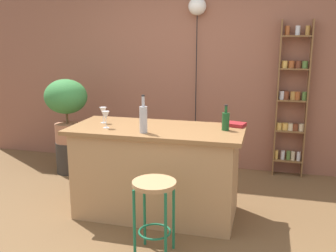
% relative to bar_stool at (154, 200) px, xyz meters
% --- Properties ---
extents(ground, '(12.00, 12.00, 0.00)m').
position_rel_bar_stool_xyz_m(ground, '(-0.20, 0.44, -0.48)').
color(ground, brown).
extents(back_wall, '(6.40, 0.10, 2.80)m').
position_rel_bar_stool_xyz_m(back_wall, '(-0.20, 2.39, 0.92)').
color(back_wall, '#8C5642').
rests_on(back_wall, ground).
extents(kitchen_counter, '(1.69, 0.77, 0.90)m').
position_rel_bar_stool_xyz_m(kitchen_counter, '(-0.20, 0.74, -0.03)').
color(kitchen_counter, tan).
rests_on(kitchen_counter, ground).
extents(bar_stool, '(0.35, 0.35, 0.64)m').
position_rel_bar_stool_xyz_m(bar_stool, '(0.00, 0.00, 0.00)').
color(bar_stool, '#196642').
rests_on(bar_stool, ground).
extents(spice_shelf, '(0.38, 0.13, 1.97)m').
position_rel_bar_stool_xyz_m(spice_shelf, '(1.13, 2.25, 0.51)').
color(spice_shelf, brown).
rests_on(spice_shelf, ground).
extents(plant_stool, '(0.34, 0.34, 0.42)m').
position_rel_bar_stool_xyz_m(plant_stool, '(-1.68, 1.63, -0.27)').
color(plant_stool, '#2D2823').
rests_on(plant_stool, ground).
extents(potted_plant, '(0.56, 0.50, 0.83)m').
position_rel_bar_stool_xyz_m(potted_plant, '(-1.68, 1.63, 0.45)').
color(potted_plant, '#A86B4C').
rests_on(potted_plant, plant_stool).
extents(bottle_vinegar, '(0.07, 0.07, 0.24)m').
position_rel_bar_stool_xyz_m(bottle_vinegar, '(0.46, 0.81, 0.51)').
color(bottle_vinegar, '#194C23').
rests_on(bottle_vinegar, kitchen_counter).
extents(bottle_spirits_clear, '(0.07, 0.07, 0.35)m').
position_rel_bar_stool_xyz_m(bottle_spirits_clear, '(-0.26, 0.51, 0.55)').
color(bottle_spirits_clear, '#B2B2B7').
rests_on(bottle_spirits_clear, kitchen_counter).
extents(wine_glass_left, '(0.07, 0.07, 0.16)m').
position_rel_bar_stool_xyz_m(wine_glass_left, '(-0.79, 0.81, 0.53)').
color(wine_glass_left, silver).
rests_on(wine_glass_left, kitchen_counter).
extents(wine_glass_center, '(0.07, 0.07, 0.16)m').
position_rel_bar_stool_xyz_m(wine_glass_center, '(-0.67, 0.61, 0.53)').
color(wine_glass_center, silver).
rests_on(wine_glass_center, kitchen_counter).
extents(cookbook, '(0.24, 0.20, 0.03)m').
position_rel_bar_stool_xyz_m(cookbook, '(0.53, 1.00, 0.44)').
color(cookbook, maroon).
rests_on(cookbook, kitchen_counter).
extents(pendant_globe_light, '(0.23, 0.23, 2.26)m').
position_rel_bar_stool_xyz_m(pendant_globe_light, '(-0.10, 2.28, 1.64)').
color(pendant_globe_light, black).
rests_on(pendant_globe_light, ground).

